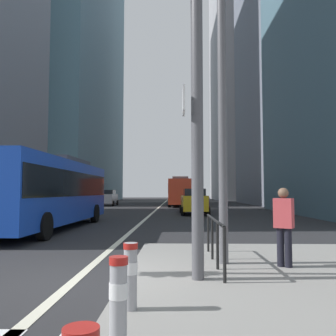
# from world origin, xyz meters

# --- Properties ---
(ground_plane) EXTENTS (160.00, 160.00, 0.00)m
(ground_plane) POSITION_xyz_m (0.00, 20.00, 0.00)
(ground_plane) COLOR #28282B
(lane_centre_line) EXTENTS (0.20, 80.00, 0.01)m
(lane_centre_line) POSITION_xyz_m (0.00, 30.00, 0.01)
(lane_centre_line) COLOR beige
(lane_centre_line) RESTS_ON ground
(office_tower_left_mid) EXTENTS (13.32, 21.23, 46.17)m
(office_tower_left_mid) POSITION_xyz_m (-16.00, 43.94, 23.09)
(office_tower_left_mid) COLOR slate
(office_tower_left_mid) RESTS_ON ground
(office_tower_left_far) EXTENTS (11.14, 16.60, 53.64)m
(office_tower_left_far) POSITION_xyz_m (-16.00, 65.98, 26.82)
(office_tower_left_far) COLOR slate
(office_tower_left_far) RESTS_ON ground
(office_tower_right_mid) EXTENTS (10.33, 20.14, 54.76)m
(office_tower_right_mid) POSITION_xyz_m (17.00, 42.70, 27.38)
(office_tower_right_mid) COLOR slate
(office_tower_right_mid) RESTS_ON ground
(office_tower_right_far) EXTENTS (13.94, 21.20, 56.40)m
(office_tower_right_far) POSITION_xyz_m (17.00, 68.52, 28.20)
(office_tower_right_far) COLOR #9E9EA3
(office_tower_right_far) RESTS_ON ground
(city_bus_blue_oncoming) EXTENTS (2.79, 11.62, 3.40)m
(city_bus_blue_oncoming) POSITION_xyz_m (-3.86, 9.39, 1.84)
(city_bus_blue_oncoming) COLOR blue
(city_bus_blue_oncoming) RESTS_ON ground
(city_bus_red_receding) EXTENTS (2.92, 10.66, 3.40)m
(city_bus_red_receding) POSITION_xyz_m (2.46, 35.58, 1.83)
(city_bus_red_receding) COLOR red
(city_bus_red_receding) RESTS_ON ground
(city_bus_red_distant) EXTENTS (2.94, 11.84, 3.40)m
(city_bus_red_distant) POSITION_xyz_m (2.67, 52.65, 1.84)
(city_bus_red_distant) COLOR #198456
(city_bus_red_distant) RESTS_ON ground
(car_oncoming_mid) EXTENTS (2.07, 4.42, 1.94)m
(car_oncoming_mid) POSITION_xyz_m (-6.53, 36.96, 0.99)
(car_oncoming_mid) COLOR silver
(car_oncoming_mid) RESTS_ON ground
(car_receding_near) EXTENTS (2.10, 4.12, 1.94)m
(car_receding_near) POSITION_xyz_m (3.33, 20.43, 0.99)
(car_receding_near) COLOR maroon
(car_receding_near) RESTS_ON ground
(car_receding_far) EXTENTS (2.14, 4.50, 1.94)m
(car_receding_far) POSITION_xyz_m (3.24, 20.15, 0.99)
(car_receding_far) COLOR gold
(car_receding_far) RESTS_ON ground
(traffic_signal_gantry) EXTENTS (6.83, 0.65, 6.00)m
(traffic_signal_gantry) POSITION_xyz_m (0.04, -0.41, 4.15)
(traffic_signal_gantry) COLOR #515156
(traffic_signal_gantry) RESTS_ON median_island
(street_lamp_post) EXTENTS (5.50, 0.32, 8.00)m
(street_lamp_post) POSITION_xyz_m (3.00, 1.03, 5.28)
(street_lamp_post) COLOR #56565B
(street_lamp_post) RESTS_ON median_island
(bollard_left) EXTENTS (0.20, 0.20, 0.90)m
(bollard_left) POSITION_xyz_m (1.38, -3.20, 0.65)
(bollard_left) COLOR #99999E
(bollard_left) RESTS_ON median_island
(bollard_right) EXTENTS (0.20, 0.20, 0.88)m
(bollard_right) POSITION_xyz_m (1.35, -2.06, 0.64)
(bollard_right) COLOR #99999E
(bollard_right) RESTS_ON median_island
(pedestrian_railing) EXTENTS (0.06, 3.28, 0.98)m
(pedestrian_railing) POSITION_xyz_m (2.80, 0.98, 0.84)
(pedestrian_railing) COLOR black
(pedestrian_railing) RESTS_ON median_island
(pedestrian_waiting) EXTENTS (0.45, 0.40, 1.65)m
(pedestrian_waiting) POSITION_xyz_m (4.23, 0.70, 1.06)
(pedestrian_waiting) COLOR black
(pedestrian_waiting) RESTS_ON median_island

